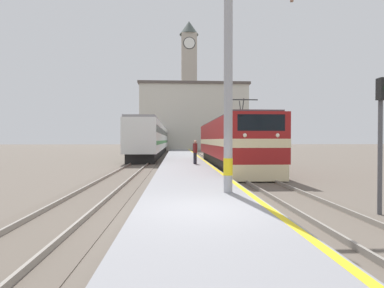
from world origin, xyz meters
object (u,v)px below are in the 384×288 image
passenger_train (153,139)px  signal_post (382,123)px  catenary_mast (230,81)px  locomotive_train (229,143)px  clock_tower (189,82)px  person_on_platform (195,151)px

passenger_train → signal_post: 34.17m
passenger_train → catenary_mast: bearing=-80.8°
catenary_mast → signal_post: bearing=-32.3°
locomotive_train → clock_tower: 48.80m
passenger_train → clock_tower: size_ratio=1.10×
clock_tower → signal_post: size_ratio=7.79×
catenary_mast → clock_tower: size_ratio=0.27×
passenger_train → clock_tower: bearing=77.9°
clock_tower → passenger_train: bearing=-102.1°
locomotive_train → person_on_platform: locomotive_train is taller
person_on_platform → clock_tower: (1.61, 46.80, 14.35)m
catenary_mast → person_on_platform: (-0.42, 12.36, -2.94)m
passenger_train → person_on_platform: bearing=-76.0°
locomotive_train → passenger_train: bearing=111.4°
catenary_mast → signal_post: catenary_mast is taller
person_on_platform → signal_post: 15.44m
locomotive_train → passenger_train: size_ratio=0.53×
locomotive_train → person_on_platform: (-2.62, 0.03, -0.66)m
passenger_train → clock_tower: clock_tower is taller
person_on_platform → passenger_train: bearing=104.0°
locomotive_train → clock_tower: bearing=91.2°
locomotive_train → clock_tower: (-1.01, 46.83, 13.69)m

